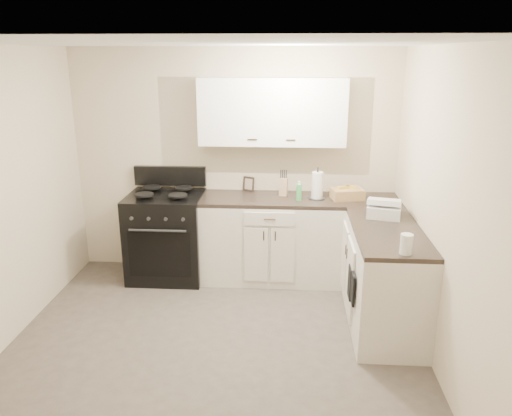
# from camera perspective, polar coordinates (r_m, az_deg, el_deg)

# --- Properties ---
(floor) EXTENTS (3.60, 3.60, 0.00)m
(floor) POSITION_cam_1_polar(r_m,az_deg,el_deg) (4.44, -4.87, -15.98)
(floor) COLOR #473F38
(floor) RESTS_ON ground
(ceiling) EXTENTS (3.60, 3.60, 0.00)m
(ceiling) POSITION_cam_1_polar(r_m,az_deg,el_deg) (3.71, -5.89, 18.25)
(ceiling) COLOR white
(ceiling) RESTS_ON wall_back
(wall_back) EXTENTS (3.60, 0.00, 3.60)m
(wall_back) POSITION_cam_1_polar(r_m,az_deg,el_deg) (5.62, -2.48, 5.16)
(wall_back) COLOR beige
(wall_back) RESTS_ON ground
(wall_right) EXTENTS (0.00, 3.60, 3.60)m
(wall_right) POSITION_cam_1_polar(r_m,az_deg,el_deg) (4.03, 20.84, -0.93)
(wall_right) COLOR beige
(wall_right) RESTS_ON ground
(wall_front) EXTENTS (3.60, 0.00, 3.60)m
(wall_front) POSITION_cam_1_polar(r_m,az_deg,el_deg) (2.29, -12.54, -14.30)
(wall_front) COLOR beige
(wall_front) RESTS_ON ground
(base_cabinets_back) EXTENTS (1.55, 0.60, 0.90)m
(base_cabinets_back) POSITION_cam_1_polar(r_m,az_deg,el_deg) (5.54, 1.68, -3.68)
(base_cabinets_back) COLOR silver
(base_cabinets_back) RESTS_ON floor
(base_cabinets_right) EXTENTS (0.60, 1.90, 0.90)m
(base_cabinets_right) POSITION_cam_1_polar(r_m,az_deg,el_deg) (5.01, 13.84, -6.53)
(base_cabinets_right) COLOR silver
(base_cabinets_right) RESTS_ON floor
(countertop_back) EXTENTS (1.55, 0.60, 0.04)m
(countertop_back) POSITION_cam_1_polar(r_m,az_deg,el_deg) (5.38, 1.72, 0.99)
(countertop_back) COLOR black
(countertop_back) RESTS_ON base_cabinets_back
(countertop_right) EXTENTS (0.60, 1.90, 0.04)m
(countertop_right) POSITION_cam_1_polar(r_m,az_deg,el_deg) (4.84, 14.24, -1.44)
(countertop_right) COLOR black
(countertop_right) RESTS_ON base_cabinets_right
(upper_cabinets) EXTENTS (1.55, 0.30, 0.70)m
(upper_cabinets) POSITION_cam_1_polar(r_m,az_deg,el_deg) (5.35, 1.87, 10.95)
(upper_cabinets) COLOR white
(upper_cabinets) RESTS_ON wall_back
(stove) EXTENTS (0.82, 0.70, 0.99)m
(stove) POSITION_cam_1_polar(r_m,az_deg,el_deg) (5.67, -10.13, -3.34)
(stove) COLOR black
(stove) RESTS_ON floor
(knife_block) EXTENTS (0.10, 0.09, 0.19)m
(knife_block) POSITION_cam_1_polar(r_m,az_deg,el_deg) (5.45, 3.15, 2.45)
(knife_block) COLOR tan
(knife_block) RESTS_ON countertop_back
(paper_towel) EXTENTS (0.15, 0.15, 0.29)m
(paper_towel) POSITION_cam_1_polar(r_m,az_deg,el_deg) (5.34, 7.01, 2.57)
(paper_towel) COLOR white
(paper_towel) RESTS_ON countertop_back
(soap_bottle) EXTENTS (0.07, 0.07, 0.17)m
(soap_bottle) POSITION_cam_1_polar(r_m,az_deg,el_deg) (5.28, 4.93, 1.80)
(soap_bottle) COLOR #41AA55
(soap_bottle) RESTS_ON countertop_back
(picture_frame) EXTENTS (0.13, 0.09, 0.16)m
(picture_frame) POSITION_cam_1_polar(r_m,az_deg,el_deg) (5.62, -0.85, 2.77)
(picture_frame) COLOR black
(picture_frame) RESTS_ON countertop_back
(wicker_basket) EXTENTS (0.37, 0.28, 0.11)m
(wicker_basket) POSITION_cam_1_polar(r_m,az_deg,el_deg) (5.40, 10.38, 1.59)
(wicker_basket) COLOR tan
(wicker_basket) RESTS_ON countertop_right
(countertop_grill) EXTENTS (0.36, 0.35, 0.11)m
(countertop_grill) POSITION_cam_1_polar(r_m,az_deg,el_deg) (4.90, 14.42, -0.29)
(countertop_grill) COLOR white
(countertop_grill) RESTS_ON countertop_right
(glass_jar) EXTENTS (0.12, 0.12, 0.16)m
(glass_jar) POSITION_cam_1_polar(r_m,az_deg,el_deg) (4.03, 16.80, -3.97)
(glass_jar) COLOR silver
(glass_jar) RESTS_ON countertop_right
(oven_mitt_near) EXTENTS (0.02, 0.16, 0.27)m
(oven_mitt_near) POSITION_cam_1_polar(r_m,az_deg,el_deg) (4.39, 11.02, -9.06)
(oven_mitt_near) COLOR black
(oven_mitt_near) RESTS_ON base_cabinets_right
(oven_mitt_far) EXTENTS (0.02, 0.17, 0.30)m
(oven_mitt_far) POSITION_cam_1_polar(r_m,az_deg,el_deg) (4.58, 10.71, -8.39)
(oven_mitt_far) COLOR black
(oven_mitt_far) RESTS_ON base_cabinets_right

